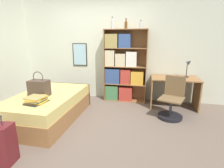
# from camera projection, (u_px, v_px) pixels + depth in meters

# --- Properties ---
(ground_plane) EXTENTS (14.00, 14.00, 0.00)m
(ground_plane) POSITION_uv_depth(u_px,v_px,m) (80.00, 121.00, 3.45)
(ground_plane) COLOR #66564C
(wall_back) EXTENTS (10.00, 0.09, 2.60)m
(wall_back) POSITION_uv_depth(u_px,v_px,m) (101.00, 50.00, 4.64)
(wall_back) COLOR beige
(wall_back) RESTS_ON ground_plane
(bed) EXTENTS (1.12, 1.85, 0.52)m
(bed) POSITION_uv_depth(u_px,v_px,m) (49.00, 106.00, 3.53)
(bed) COLOR olive
(bed) RESTS_ON ground_plane
(handbag) EXTENTS (0.36, 0.23, 0.48)m
(handbag) POSITION_uv_depth(u_px,v_px,m) (39.00, 88.00, 3.30)
(handbag) COLOR #47382D
(handbag) RESTS_ON bed
(book_stack_on_bed) EXTENTS (0.33, 0.40, 0.11)m
(book_stack_on_bed) POSITION_uv_depth(u_px,v_px,m) (36.00, 100.00, 2.97)
(book_stack_on_bed) COLOR #232328
(book_stack_on_bed) RESTS_ON bed
(bookcase) EXTENTS (1.06, 0.30, 1.81)m
(bookcase) POSITION_uv_depth(u_px,v_px,m) (122.00, 69.00, 4.44)
(bookcase) COLOR olive
(bookcase) RESTS_ON ground_plane
(bottle_green) EXTENTS (0.07, 0.07, 0.28)m
(bottle_green) POSITION_uv_depth(u_px,v_px,m) (112.00, 24.00, 4.23)
(bottle_green) COLOR #B7BCC1
(bottle_green) RESTS_ON bookcase
(bottle_brown) EXTENTS (0.07, 0.07, 0.23)m
(bottle_brown) POSITION_uv_depth(u_px,v_px,m) (126.00, 25.00, 4.12)
(bottle_brown) COLOR brown
(bottle_brown) RESTS_ON bookcase
(bottle_clear) EXTENTS (0.07, 0.07, 0.19)m
(bottle_clear) POSITION_uv_depth(u_px,v_px,m) (141.00, 25.00, 4.07)
(bottle_clear) COLOR #B7BCC1
(bottle_clear) RESTS_ON bookcase
(desk) EXTENTS (1.06, 0.67, 0.71)m
(desk) POSITION_uv_depth(u_px,v_px,m) (174.00, 87.00, 4.10)
(desk) COLOR olive
(desk) RESTS_ON ground_plane
(desk_lamp) EXTENTS (0.16, 0.11, 0.42)m
(desk_lamp) POSITION_uv_depth(u_px,v_px,m) (188.00, 65.00, 4.01)
(desk_lamp) COLOR black
(desk_lamp) RESTS_ON desk
(desk_chair) EXTENTS (0.57, 0.57, 0.85)m
(desk_chair) POSITION_uv_depth(u_px,v_px,m) (171.00, 105.00, 3.58)
(desk_chair) COLOR black
(desk_chair) RESTS_ON ground_plane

